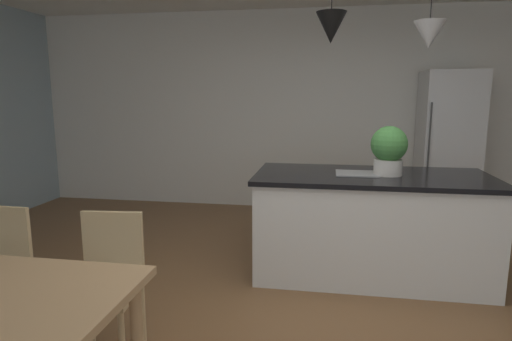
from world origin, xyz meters
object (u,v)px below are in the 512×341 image
object	(u,v)px
chair_far_right	(106,281)
kitchen_island	(370,224)
refrigerator	(447,148)
potted_plant_on_island	(389,149)

from	to	relation	value
chair_far_right	kitchen_island	distance (m)	2.25
kitchen_island	refrigerator	world-z (taller)	refrigerator
kitchen_island	potted_plant_on_island	size ratio (longest dim) A/B	4.79
kitchen_island	chair_far_right	bearing A→B (deg)	-137.93
chair_far_right	kitchen_island	xyz separation A→B (m)	(1.67, 1.51, -0.01)
refrigerator	chair_far_right	bearing A→B (deg)	-129.42
kitchen_island	refrigerator	xyz separation A→B (m)	(1.07, 1.83, 0.47)
chair_far_right	refrigerator	xyz separation A→B (m)	(2.74, 3.34, 0.46)
potted_plant_on_island	chair_far_right	bearing A→B (deg)	-139.98
refrigerator	potted_plant_on_island	xyz separation A→B (m)	(-0.95, -1.83, 0.19)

